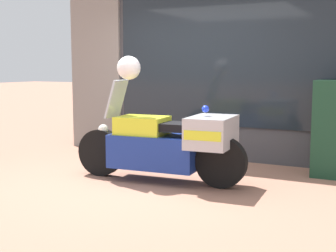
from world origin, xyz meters
TOP-DOWN VIEW (x-y plane):
  - ground_plane at (0.00, 0.00)m, footprint 60.00×60.00m
  - shop_building at (-0.42, 2.00)m, footprint 5.05×0.55m
  - window_display at (0.44, 2.03)m, footprint 3.57×0.30m
  - paramedic_motorcycle at (0.34, 0.10)m, footprint 2.36×0.78m
  - white_helmet at (-0.22, 0.05)m, footprint 0.31×0.31m

SIDE VIEW (x-z plane):
  - ground_plane at x=0.00m, z-range 0.00..0.00m
  - window_display at x=0.44m, z-range -0.51..1.44m
  - paramedic_motorcycle at x=0.34m, z-range -0.14..1.18m
  - white_helmet at x=-0.22m, z-range 1.32..1.63m
  - shop_building at x=-0.42m, z-range 0.01..3.35m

